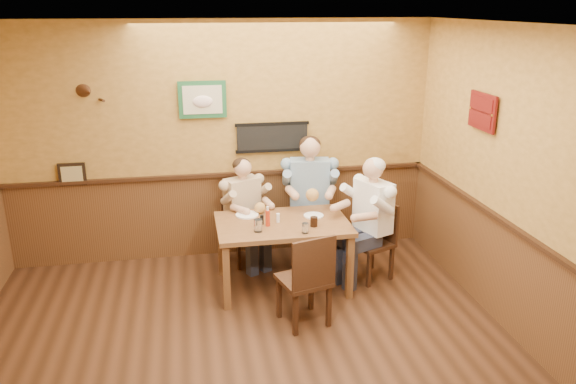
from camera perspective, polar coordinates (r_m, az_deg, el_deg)
name	(u,v)px	position (r m, az deg, el deg)	size (l,w,h in m)	color
room	(260,175)	(4.35, -2.91, 1.69)	(5.02, 5.03, 2.81)	#331C0F
dining_table	(283,230)	(6.00, -0.56, -3.88)	(1.40, 0.90, 0.75)	brown
chair_back_left	(243,231)	(6.67, -4.58, -3.92)	(0.37, 0.37, 0.81)	#3B2212
chair_back_right	(309,220)	(6.79, 2.15, -2.82)	(0.44, 0.44, 0.95)	#3B2212
chair_right_end	(371,242)	(6.33, 8.47, -5.00)	(0.41, 0.41, 0.88)	#3B2212
chair_near_side	(304,278)	(5.40, 1.62, -8.70)	(0.44, 0.44, 0.95)	#3B2212
diner_tan_shirt	(243,217)	(6.60, -4.62, -2.53)	(0.53, 0.53, 1.16)	beige
diner_blue_polo	(309,204)	(6.72, 2.17, -1.21)	(0.62, 0.62, 1.35)	#7796B3
diner_white_elder	(372,226)	(6.25, 8.55, -3.41)	(0.58, 0.58, 1.26)	white
water_glass_left	(258,226)	(5.70, -3.06, -3.42)	(0.09, 0.09, 0.13)	white
water_glass_mid	(305,228)	(5.67, 1.76, -3.69)	(0.07, 0.07, 0.10)	white
cola_tumbler	(314,222)	(5.84, 2.65, -3.03)	(0.08, 0.08, 0.10)	black
hot_sauce_bottle	(268,217)	(5.83, -2.08, -2.58)	(0.05, 0.05, 0.19)	#B92D13
salt_shaker	(278,218)	(5.94, -1.02, -2.64)	(0.04, 0.04, 0.10)	white
pepper_shaker	(262,220)	(5.89, -2.67, -2.84)	(0.04, 0.04, 0.10)	black
plate_far_left	(247,215)	(6.16, -4.18, -2.32)	(0.25, 0.25, 0.02)	white
plate_far_right	(314,216)	(6.13, 2.61, -2.40)	(0.22, 0.22, 0.01)	white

